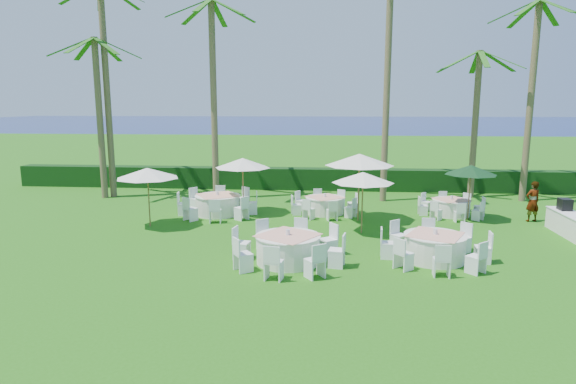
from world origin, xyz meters
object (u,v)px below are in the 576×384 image
object	(u,v)px
banquet_table_f	(451,207)
banquet_table_e	(325,205)
banquet_table_d	(218,204)
umbrella_a	(147,173)
buffet_table	(576,227)
banquet_table_b	(288,248)
banquet_table_c	(435,247)
umbrella_d	(359,160)
umbrella_b	(363,178)
umbrella_green	(471,170)
staff_person	(533,201)
umbrella_c	(243,163)

from	to	relation	value
banquet_table_f	banquet_table_e	bearing A→B (deg)	-178.50
banquet_table_d	umbrella_a	bearing A→B (deg)	-134.25
banquet_table_d	banquet_table_f	world-z (taller)	banquet_table_d
banquet_table_e	buffet_table	world-z (taller)	buffet_table
banquet_table_b	banquet_table_c	world-z (taller)	banquet_table_b
umbrella_d	buffet_table	bearing A→B (deg)	-14.95
banquet_table_d	umbrella_a	world-z (taller)	umbrella_a
umbrella_b	umbrella_green	xyz separation A→B (m)	(4.58, 2.52, -0.00)
banquet_table_b	banquet_table_d	world-z (taller)	banquet_table_b
banquet_table_d	umbrella_green	distance (m)	10.81
buffet_table	banquet_table_f	bearing A→B (deg)	136.51
umbrella_b	staff_person	world-z (taller)	umbrella_b
banquet_table_e	umbrella_green	distance (m)	6.28
banquet_table_b	staff_person	bearing A→B (deg)	32.50
umbrella_b	banquet_table_c	bearing A→B (deg)	-56.04
banquet_table_b	umbrella_d	distance (m)	6.46
banquet_table_f	umbrella_b	distance (m)	5.51
buffet_table	banquet_table_c	bearing A→B (deg)	-152.38
umbrella_a	umbrella_d	world-z (taller)	umbrella_d
umbrella_b	umbrella_a	bearing A→B (deg)	178.06
umbrella_c	umbrella_green	distance (m)	9.61
banquet_table_b	umbrella_a	xyz separation A→B (m)	(-5.85, 3.95, 1.67)
umbrella_green	banquet_table_e	bearing A→B (deg)	174.09
banquet_table_b	banquet_table_c	distance (m)	4.56
banquet_table_d	umbrella_d	world-z (taller)	umbrella_d
umbrella_green	umbrella_b	bearing A→B (deg)	-151.20
umbrella_b	staff_person	distance (m)	7.63
banquet_table_c	umbrella_c	bearing A→B (deg)	140.24
banquet_table_d	umbrella_d	distance (m)	6.46
umbrella_b	staff_person	bearing A→B (deg)	18.88
umbrella_b	banquet_table_d	bearing A→B (deg)	157.25
banquet_table_b	banquet_table_c	bearing A→B (deg)	7.84
banquet_table_c	banquet_table_f	distance (m)	6.65
banquet_table_c	banquet_table_f	size ratio (longest dim) A/B	1.18
banquet_table_e	buffet_table	distance (m)	9.65
buffet_table	staff_person	size ratio (longest dim) A/B	2.13
banquet_table_f	umbrella_d	xyz separation A→B (m)	(-4.10, -1.35, 2.18)
banquet_table_e	umbrella_b	xyz separation A→B (m)	(1.42, -3.14, 1.72)
banquet_table_d	umbrella_c	bearing A→B (deg)	14.37
umbrella_b	umbrella_d	size ratio (longest dim) A/B	0.82
banquet_table_d	umbrella_c	distance (m)	2.12
umbrella_a	umbrella_green	size ratio (longest dim) A/B	1.05
banquet_table_e	banquet_table_c	bearing A→B (deg)	-60.69
buffet_table	umbrella_b	bearing A→B (deg)	179.14
umbrella_b	umbrella_green	world-z (taller)	umbrella_b
umbrella_a	buffet_table	xyz separation A→B (m)	(15.98, -0.40, -1.69)
umbrella_b	umbrella_c	distance (m)	5.77
banquet_table_f	banquet_table_d	bearing A→B (deg)	-175.91
banquet_table_d	buffet_table	bearing A→B (deg)	-11.00
banquet_table_c	umbrella_a	size ratio (longest dim) A/B	1.36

